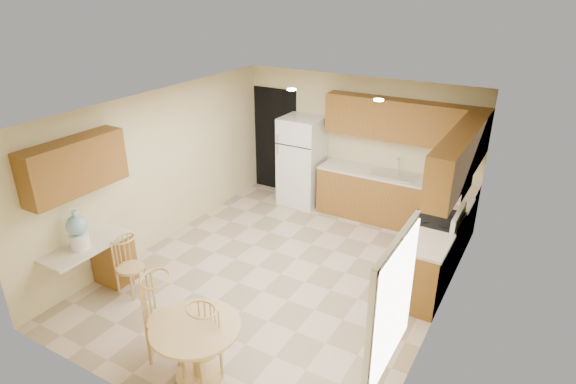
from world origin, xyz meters
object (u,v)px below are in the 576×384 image
Objects in this scene: chair_table_b at (195,344)px; water_crock at (78,232)px; dining_table at (197,345)px; chair_table_a at (158,314)px; stove at (434,245)px; chair_desk at (125,263)px; refrigerator at (302,161)px.

water_crock is at bearing -4.10° from chair_table_b.
chair_table_a reaches higher than dining_table.
chair_table_b is at bearing 54.21° from chair_table_a.
water_crock is at bearing 169.84° from dining_table.
stove reaches higher than chair_desk.
chair_table_a is at bearing -123.06° from stove.
chair_table_a is 1.90× the size of water_crock.
stove reaches higher than chair_table_b.
refrigerator is at bearing 157.01° from stove.
refrigerator reaches higher than chair_table_b.
refrigerator is 1.56× the size of stove.
dining_table is (1.23, -4.60, -0.39)m from refrigerator.
chair_desk is at bearing -14.75° from chair_table_b.
refrigerator is 1.77× the size of dining_table.
water_crock reaches higher than chair_desk.
chair_desk is at bearing -98.74° from refrigerator.
dining_table is at bearing -52.25° from chair_table_b.
stove is 3.82m from chair_table_b.
chair_table_b is at bearing -60.16° from dining_table.
chair_table_b is (1.28, -4.69, -0.30)m from refrigerator.
stove is at bearing 64.05° from dining_table.
chair_table_a is (-2.20, -3.37, 0.17)m from stove.
water_crock reaches higher than dining_table.
stove is 3.76m from dining_table.
refrigerator is at bearing 75.94° from water_crock.
water_crock is (-1.73, 0.40, 0.38)m from chair_table_a.
dining_table is at bearing -75.03° from refrigerator.
dining_table is 0.58m from chair_table_a.
refrigerator reaches higher than stove.
dining_table is 1.14× the size of chair_desk.
water_crock reaches higher than chair_table_b.
water_crock is (-2.33, 0.50, 0.46)m from chair_table_b.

